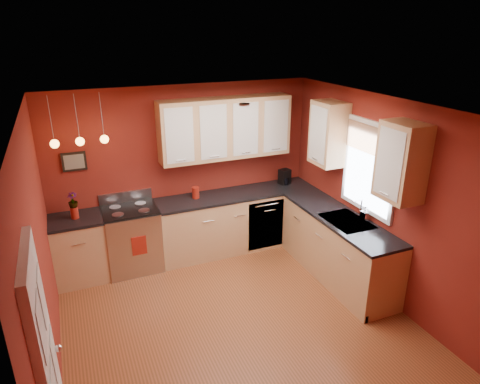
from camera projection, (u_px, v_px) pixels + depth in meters
name	position (u px, v px, depth m)	size (l,w,h in m)	color
floor	(238.00, 324.00, 5.19)	(4.20, 4.20, 0.00)	brown
ceiling	(238.00, 110.00, 4.24)	(4.00, 4.20, 0.02)	white
wall_back	(185.00, 171.00, 6.51)	(4.00, 0.02, 2.60)	maroon
wall_front	(357.00, 354.00, 2.91)	(4.00, 0.02, 2.60)	maroon
wall_left	(41.00, 265.00, 3.99)	(0.02, 4.20, 2.60)	maroon
wall_right	(383.00, 200.00, 5.44)	(0.02, 4.20, 2.60)	maroon
base_cabinets_back_left	(80.00, 250.00, 5.97)	(0.70, 0.60, 0.90)	tan
base_cabinets_back_right	(237.00, 221.00, 6.83)	(2.54, 0.60, 0.90)	tan
base_cabinets_right	(337.00, 248.00, 6.03)	(0.60, 2.10, 0.90)	tan
counter_back_left	(75.00, 219.00, 5.80)	(0.70, 0.62, 0.04)	black
counter_back_right	(237.00, 194.00, 6.66)	(2.54, 0.62, 0.04)	black
counter_right	(340.00, 218.00, 5.85)	(0.62, 2.10, 0.04)	black
gas_range	(133.00, 238.00, 6.22)	(0.76, 0.64, 1.11)	#B2B2B6
dishwasher_front	(266.00, 225.00, 6.72)	(0.60, 0.02, 0.80)	#B2B2B6
sink	(347.00, 222.00, 5.73)	(0.50, 0.70, 0.33)	gray
window	(370.00, 165.00, 5.54)	(0.06, 1.02, 1.22)	white
door_left_wall	(50.00, 377.00, 3.07)	(0.12, 0.82, 2.05)	white
upper_cabinets_back	(225.00, 128.00, 6.34)	(2.00, 0.35, 0.90)	tan
upper_cabinets_right	(361.00, 146.00, 5.41)	(0.35, 1.95, 0.90)	tan
wall_picture	(74.00, 162.00, 5.81)	(0.32, 0.03, 0.26)	black
pendant_lights	(80.00, 141.00, 5.43)	(0.71, 0.11, 0.66)	gray
red_canister	(196.00, 192.00, 6.43)	(0.11, 0.11, 0.17)	maroon
red_vase	(74.00, 213.00, 5.76)	(0.10, 0.10, 0.16)	maroon
flowers	(73.00, 201.00, 5.70)	(0.13, 0.13, 0.23)	maroon
coffee_maker	(285.00, 177.00, 7.00)	(0.19, 0.19, 0.24)	black
soap_pump	(365.00, 214.00, 5.68)	(0.09, 0.10, 0.21)	white
dish_towel	(139.00, 246.00, 5.94)	(0.20, 0.01, 0.28)	maroon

